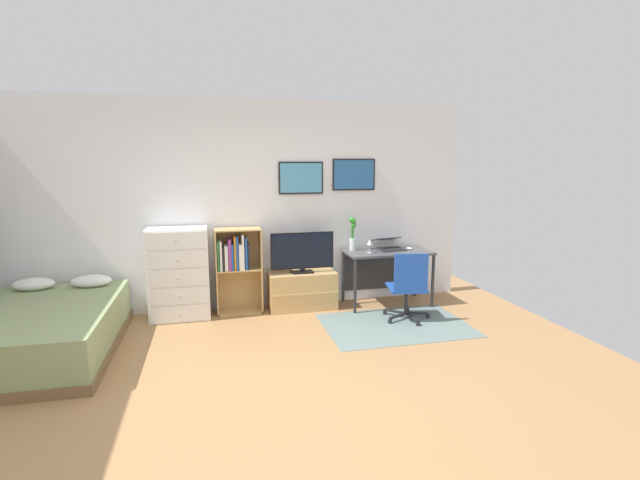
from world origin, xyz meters
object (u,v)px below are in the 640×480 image
at_px(desk, 385,260).
at_px(wine_glass, 370,243).
at_px(bed, 43,330).
at_px(dresser, 179,274).
at_px(computer_mouse, 409,248).
at_px(office_chair, 408,285).
at_px(television, 302,253).
at_px(bookshelf, 236,263).
at_px(tv_stand, 302,290).
at_px(bamboo_vase, 353,231).
at_px(laptop, 389,244).

height_order(desk, wine_glass, wine_glass).
relative_size(bed, wine_glass, 11.44).
bearing_deg(dresser, computer_mouse, -1.44).
height_order(dresser, office_chair, dresser).
bearing_deg(dresser, office_chair, -16.11).
relative_size(bed, television, 2.49).
relative_size(dresser, office_chair, 1.31).
distance_m(bookshelf, television, 0.85).
distance_m(bed, office_chair, 3.98).
bearing_deg(desk, bookshelf, 178.13).
xyz_separation_m(bed, tv_stand, (2.83, 0.82, -0.01)).
distance_m(bed, bamboo_vase, 3.72).
distance_m(bookshelf, office_chair, 2.16).
bearing_deg(wine_glass, bookshelf, 172.85).
bearing_deg(bed, dresser, 32.73).
height_order(bed, bamboo_vase, bamboo_vase).
bearing_deg(bamboo_vase, bed, -165.85).
xyz_separation_m(bed, laptop, (4.03, 0.84, 0.55)).
relative_size(desk, office_chair, 1.32).
height_order(desk, computer_mouse, computer_mouse).
xyz_separation_m(bed, bookshelf, (1.99, 0.87, 0.40)).
bearing_deg(laptop, bookshelf, 172.56).
bearing_deg(laptop, dresser, 174.07).
xyz_separation_m(computer_mouse, wine_glass, (-0.60, -0.08, 0.12)).
bearing_deg(bookshelf, bamboo_vase, 0.81).
distance_m(tv_stand, laptop, 1.33).
xyz_separation_m(bed, computer_mouse, (4.29, 0.73, 0.51)).
bearing_deg(bamboo_vase, tv_stand, -174.46).
relative_size(television, wine_glass, 4.60).
xyz_separation_m(dresser, wine_glass, (2.41, -0.15, 0.31)).
bearing_deg(bookshelf, tv_stand, -3.19).
distance_m(tv_stand, bamboo_vase, 1.04).
relative_size(tv_stand, television, 1.06).
bearing_deg(computer_mouse, tv_stand, 176.46).
xyz_separation_m(dresser, television, (1.54, -0.01, 0.19)).
distance_m(bookshelf, laptop, 2.05).
height_order(television, wine_glass, television).
bearing_deg(computer_mouse, dresser, 178.56).
relative_size(television, laptop, 1.90).
bearing_deg(office_chair, desk, 100.11).
distance_m(office_chair, laptop, 0.88).
height_order(tv_stand, laptop, laptop).
height_order(television, bamboo_vase, bamboo_vase).
xyz_separation_m(bamboo_vase, wine_glass, (0.16, -0.24, -0.12)).
relative_size(office_chair, wine_glass, 4.78).
bearing_deg(television, bed, -164.20).
distance_m(television, bamboo_vase, 0.76).
bearing_deg(laptop, tv_stand, 174.20).
distance_m(bookshelf, tv_stand, 0.94).
bearing_deg(bed, bamboo_vase, 14.70).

